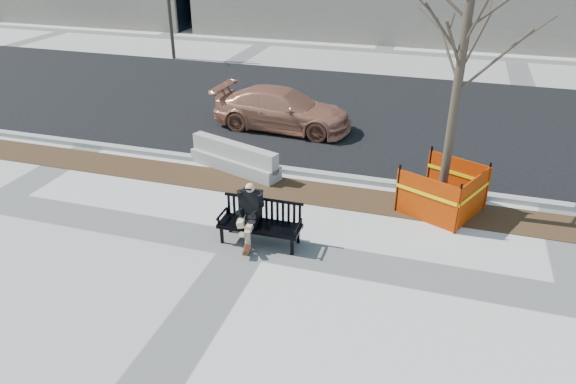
# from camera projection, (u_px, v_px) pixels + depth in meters

# --- Properties ---
(ground) EXTENTS (120.00, 120.00, 0.00)m
(ground) POSITION_uv_depth(u_px,v_px,m) (247.00, 245.00, 10.69)
(ground) COLOR beige
(ground) RESTS_ON ground
(mulch_strip) EXTENTS (40.00, 1.20, 0.02)m
(mulch_strip) POSITION_uv_depth(u_px,v_px,m) (286.00, 189.00, 12.90)
(mulch_strip) COLOR #47301C
(mulch_strip) RESTS_ON ground
(asphalt_street) EXTENTS (60.00, 10.40, 0.01)m
(asphalt_street) POSITION_uv_depth(u_px,v_px,m) (341.00, 111.00, 18.18)
(asphalt_street) COLOR black
(asphalt_street) RESTS_ON ground
(curb) EXTENTS (60.00, 0.25, 0.12)m
(curb) POSITION_uv_depth(u_px,v_px,m) (297.00, 171.00, 13.69)
(curb) COLOR #9E9B93
(curb) RESTS_ON ground
(bench) EXTENTS (1.70, 0.63, 0.90)m
(bench) POSITION_uv_depth(u_px,v_px,m) (260.00, 243.00, 10.77)
(bench) COLOR black
(bench) RESTS_ON ground
(seated_man) EXTENTS (0.54, 0.88, 1.23)m
(seated_man) POSITION_uv_depth(u_px,v_px,m) (250.00, 240.00, 10.87)
(seated_man) COLOR black
(seated_man) RESTS_ON ground
(tree_fence) EXTENTS (2.98, 2.98, 5.62)m
(tree_fence) POSITION_uv_depth(u_px,v_px,m) (439.00, 210.00, 12.00)
(tree_fence) COLOR #DA3C00
(tree_fence) RESTS_ON ground
(sedan) EXTENTS (4.37, 1.97, 1.24)m
(sedan) POSITION_uv_depth(u_px,v_px,m) (283.00, 128.00, 16.68)
(sedan) COLOR #B77254
(sedan) RESTS_ON ground
(jersey_barrier_left) EXTENTS (2.69, 1.38, 0.76)m
(jersey_barrier_left) POSITION_uv_depth(u_px,v_px,m) (235.00, 170.00, 13.89)
(jersey_barrier_left) COLOR #A09E95
(jersey_barrier_left) RESTS_ON ground
(far_tree_left) EXTENTS (2.02, 2.02, 4.85)m
(far_tree_left) POSITION_uv_depth(u_px,v_px,m) (174.00, 58.00, 25.14)
(far_tree_left) COLOR #44382C
(far_tree_left) RESTS_ON ground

